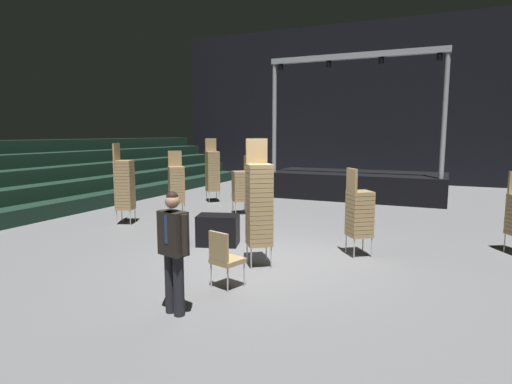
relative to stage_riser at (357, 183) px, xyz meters
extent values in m
cube|color=slate|center=(0.00, -9.20, -0.64)|extent=(22.00, 30.00, 0.10)
cube|color=black|center=(0.00, 5.80, 3.41)|extent=(22.00, 0.30, 8.00)
cube|color=black|center=(-7.62, -8.20, -0.36)|extent=(0.75, 24.00, 0.45)
cube|color=black|center=(-8.38, -8.20, 0.09)|extent=(0.75, 24.00, 0.45)
cube|color=black|center=(0.00, 0.03, -0.10)|extent=(6.51, 2.93, 0.98)
cylinder|color=#9EA0A8|center=(-3.00, -1.18, 2.49)|extent=(0.16, 0.16, 4.19)
cylinder|color=#9EA0A8|center=(3.00, -1.18, 2.49)|extent=(0.16, 0.16, 4.19)
cube|color=#9EA0A8|center=(0.00, -1.18, 4.59)|extent=(6.21, 0.20, 0.20)
cylinder|color=black|center=(-2.75, -1.18, 4.37)|extent=(0.18, 0.18, 0.22)
cylinder|color=black|center=(-0.92, -1.18, 4.37)|extent=(0.18, 0.18, 0.22)
cylinder|color=black|center=(0.92, -1.18, 4.37)|extent=(0.18, 0.18, 0.22)
cylinder|color=black|center=(2.75, -1.18, 4.37)|extent=(0.18, 0.18, 0.22)
cylinder|color=black|center=(-0.10, -11.99, -0.16)|extent=(0.15, 0.15, 0.85)
cylinder|color=black|center=(-0.28, -11.94, -0.16)|extent=(0.15, 0.15, 0.85)
cube|color=silver|center=(-0.20, -12.03, 0.56)|extent=(0.20, 0.15, 0.60)
cube|color=black|center=(-0.19, -11.97, 0.56)|extent=(0.45, 0.33, 0.60)
cube|color=navy|center=(-0.22, -12.08, 0.63)|extent=(0.06, 0.03, 0.38)
cylinder|color=black|center=(0.04, -12.03, 0.57)|extent=(0.12, 0.12, 0.55)
cylinder|color=black|center=(-0.41, -11.90, 0.57)|extent=(0.12, 0.12, 0.55)
sphere|color=tan|center=(-0.19, -11.97, 1.00)|extent=(0.20, 0.20, 0.20)
sphere|color=black|center=(-0.19, -11.97, 1.05)|extent=(0.16, 0.16, 0.16)
cylinder|color=#B2B5BA|center=(-3.96, -6.04, -0.39)|extent=(0.02, 0.02, 0.40)
cylinder|color=#B2B5BA|center=(-4.24, -6.30, -0.39)|extent=(0.02, 0.02, 0.40)
cylinder|color=#B2B5BA|center=(-4.22, -5.76, -0.39)|extent=(0.02, 0.02, 0.40)
cylinder|color=#B2B5BA|center=(-4.50, -6.02, -0.39)|extent=(0.02, 0.02, 0.40)
cube|color=#A38456|center=(-4.23, -6.03, -0.14)|extent=(0.62, 0.62, 0.08)
cube|color=#A38456|center=(-4.23, -6.03, -0.06)|extent=(0.62, 0.62, 0.08)
cube|color=#A38456|center=(-4.23, -6.03, 0.03)|extent=(0.62, 0.62, 0.08)
cube|color=#A38456|center=(-4.23, -6.03, 0.11)|extent=(0.62, 0.62, 0.08)
cube|color=#A38456|center=(-4.23, -6.03, 0.20)|extent=(0.62, 0.62, 0.08)
cube|color=#A38456|center=(-4.23, -6.03, 0.28)|extent=(0.62, 0.62, 0.08)
cube|color=#A38456|center=(-4.23, -6.03, 0.37)|extent=(0.62, 0.62, 0.08)
cube|color=#A38456|center=(-4.23, -6.03, 0.45)|extent=(0.62, 0.62, 0.08)
cube|color=#A38456|center=(-4.23, -6.03, 0.54)|extent=(0.62, 0.62, 0.08)
cube|color=#A38456|center=(-4.23, -6.03, 0.62)|extent=(0.62, 0.62, 0.08)
cube|color=#A38456|center=(-4.23, -6.03, 0.71)|extent=(0.62, 0.62, 0.08)
cube|color=#A38456|center=(-4.23, -6.03, 0.79)|extent=(0.62, 0.62, 0.08)
cube|color=#A38456|center=(-4.23, -6.03, 0.88)|extent=(0.62, 0.62, 0.08)
cube|color=#A38456|center=(-4.36, -5.89, 1.15)|extent=(0.33, 0.31, 0.46)
cylinder|color=#B2B5BA|center=(1.63, -7.77, -0.39)|extent=(0.02, 0.02, 0.40)
cylinder|color=#B2B5BA|center=(1.86, -8.07, -0.39)|extent=(0.02, 0.02, 0.40)
cylinder|color=#B2B5BA|center=(1.32, -8.00, -0.39)|extent=(0.02, 0.02, 0.40)
cylinder|color=#B2B5BA|center=(1.55, -8.30, -0.39)|extent=(0.02, 0.02, 0.40)
cube|color=#A38456|center=(1.59, -8.04, -0.14)|extent=(0.62, 0.62, 0.08)
cube|color=#A38456|center=(1.59, -8.04, -0.06)|extent=(0.62, 0.62, 0.08)
cube|color=#A38456|center=(1.59, -8.04, 0.03)|extent=(0.62, 0.62, 0.08)
cube|color=#A38456|center=(1.59, -8.04, 0.11)|extent=(0.62, 0.62, 0.08)
cube|color=#A38456|center=(1.59, -8.04, 0.20)|extent=(0.62, 0.62, 0.08)
cube|color=#A38456|center=(1.59, -8.04, 0.28)|extent=(0.62, 0.62, 0.08)
cube|color=#A38456|center=(1.59, -8.04, 0.37)|extent=(0.62, 0.62, 0.08)
cube|color=#A38456|center=(1.59, -8.04, 0.45)|extent=(0.62, 0.62, 0.08)
cube|color=#A38456|center=(1.59, -8.04, 0.54)|extent=(0.62, 0.62, 0.08)
cube|color=#A38456|center=(1.59, -8.04, 0.62)|extent=(0.62, 0.62, 0.08)
cube|color=#A38456|center=(1.59, -8.04, 0.71)|extent=(0.62, 0.62, 0.08)
cube|color=#A38456|center=(1.43, -8.15, 0.98)|extent=(0.28, 0.35, 0.46)
cylinder|color=#B2B5BA|center=(4.35, -6.55, -0.39)|extent=(0.02, 0.02, 0.40)
cylinder|color=#B2B5BA|center=(-4.78, -7.29, -0.39)|extent=(0.02, 0.02, 0.40)
cylinder|color=#B2B5BA|center=(-4.64, -7.64, -0.39)|extent=(0.02, 0.02, 0.40)
cylinder|color=#B2B5BA|center=(-5.13, -7.42, -0.39)|extent=(0.02, 0.02, 0.40)
cylinder|color=#B2B5BA|center=(-5.00, -7.78, -0.39)|extent=(0.02, 0.02, 0.40)
cube|color=#A38456|center=(-4.89, -7.53, -0.14)|extent=(0.57, 0.57, 0.08)
cube|color=#A38456|center=(-4.89, -7.53, -0.06)|extent=(0.57, 0.57, 0.08)
cube|color=#A38456|center=(-4.89, -7.53, 0.03)|extent=(0.57, 0.57, 0.08)
cube|color=#A38456|center=(-4.89, -7.53, 0.11)|extent=(0.57, 0.57, 0.08)
cube|color=#A38456|center=(-4.89, -7.53, 0.20)|extent=(0.57, 0.57, 0.08)
cube|color=#A38456|center=(-4.89, -7.53, 0.28)|extent=(0.57, 0.57, 0.08)
cube|color=#A38456|center=(-4.89, -7.53, 0.37)|extent=(0.57, 0.57, 0.08)
cube|color=#A38456|center=(-4.89, -7.53, 0.45)|extent=(0.57, 0.57, 0.08)
cube|color=#A38456|center=(-4.89, -7.53, 0.54)|extent=(0.57, 0.57, 0.08)
cube|color=#A38456|center=(-4.89, -7.53, 0.62)|extent=(0.57, 0.57, 0.08)
cube|color=#A38456|center=(-4.89, -7.53, 0.71)|extent=(0.57, 0.57, 0.08)
cube|color=#A38456|center=(-4.89, -7.53, 0.79)|extent=(0.57, 0.57, 0.08)
cube|color=#A38456|center=(-4.89, -7.53, 0.88)|extent=(0.57, 0.57, 0.08)
cube|color=#A38456|center=(-4.89, -7.53, 0.96)|extent=(0.57, 0.57, 0.08)
cube|color=#A38456|center=(-4.89, -7.53, 1.05)|extent=(0.57, 0.57, 0.08)
cube|color=#A38456|center=(-4.89, -7.53, 1.13)|extent=(0.57, 0.57, 0.08)
cube|color=#A38456|center=(-5.07, -7.60, 1.40)|extent=(0.19, 0.40, 0.46)
cylinder|color=#B2B5BA|center=(-2.66, -5.21, -0.39)|extent=(0.02, 0.02, 0.40)
cylinder|color=#B2B5BA|center=(-2.90, -4.92, -0.39)|extent=(0.02, 0.02, 0.40)
cylinder|color=#B2B5BA|center=(-2.37, -4.97, -0.39)|extent=(0.02, 0.02, 0.40)
cylinder|color=#B2B5BA|center=(-2.61, -4.67, -0.39)|extent=(0.02, 0.02, 0.40)
cube|color=#A38456|center=(-2.63, -4.94, -0.14)|extent=(0.62, 0.62, 0.08)
cube|color=#A38456|center=(-2.63, -4.94, -0.06)|extent=(0.62, 0.62, 0.08)
cube|color=#A38456|center=(-2.63, -4.94, 0.03)|extent=(0.62, 0.62, 0.08)
cube|color=#A38456|center=(-2.63, -4.94, 0.11)|extent=(0.62, 0.62, 0.08)
cube|color=#A38456|center=(-2.63, -4.94, 0.20)|extent=(0.62, 0.62, 0.08)
cube|color=#A38456|center=(-2.63, -4.94, 0.28)|extent=(0.62, 0.62, 0.08)
cube|color=#A38456|center=(-2.63, -4.94, 0.37)|extent=(0.62, 0.62, 0.08)
cube|color=#A38456|center=(-2.63, -4.94, 0.45)|extent=(0.62, 0.62, 0.08)
cube|color=#A38456|center=(-2.63, -4.94, 0.54)|extent=(0.62, 0.62, 0.08)
cube|color=#A38456|center=(-2.63, -4.94, 0.62)|extent=(0.62, 0.62, 0.08)
cube|color=#A38456|center=(-2.63, -4.94, 0.71)|extent=(0.62, 0.62, 0.08)
cube|color=#A38456|center=(-2.49, -4.82, 0.98)|extent=(0.30, 0.34, 0.46)
cylinder|color=#B2B5BA|center=(-4.32, -3.23, -0.39)|extent=(0.02, 0.02, 0.40)
cylinder|color=#B2B5BA|center=(-4.59, -3.50, -0.39)|extent=(0.02, 0.02, 0.40)
cylinder|color=#B2B5BA|center=(-4.59, -2.96, -0.39)|extent=(0.02, 0.02, 0.40)
cylinder|color=#B2B5BA|center=(-4.86, -3.23, -0.39)|extent=(0.02, 0.02, 0.40)
cube|color=#A38456|center=(-4.59, -3.23, -0.14)|extent=(0.62, 0.62, 0.08)
cube|color=#A38456|center=(-4.59, -3.23, -0.06)|extent=(0.62, 0.62, 0.08)
cube|color=#A38456|center=(-4.59, -3.23, 0.03)|extent=(0.62, 0.62, 0.08)
cube|color=#A38456|center=(-4.59, -3.23, 0.11)|extent=(0.62, 0.62, 0.08)
cube|color=#A38456|center=(-4.59, -3.23, 0.20)|extent=(0.62, 0.62, 0.08)
cube|color=#A38456|center=(-4.59, -3.23, 0.28)|extent=(0.62, 0.62, 0.08)
cube|color=#A38456|center=(-4.59, -3.23, 0.37)|extent=(0.62, 0.62, 0.08)
cube|color=#A38456|center=(-4.59, -3.23, 0.45)|extent=(0.62, 0.62, 0.08)
cube|color=#A38456|center=(-4.59, -3.23, 0.54)|extent=(0.62, 0.62, 0.08)
cube|color=#A38456|center=(-4.59, -3.23, 0.62)|extent=(0.62, 0.62, 0.08)
cube|color=#A38456|center=(-4.59, -3.23, 0.71)|extent=(0.62, 0.62, 0.08)
cube|color=#A38456|center=(-4.59, -3.23, 0.79)|extent=(0.62, 0.62, 0.08)
cube|color=#A38456|center=(-4.59, -3.23, 0.88)|extent=(0.62, 0.62, 0.08)
cube|color=#A38456|center=(-4.59, -3.23, 0.96)|extent=(0.62, 0.62, 0.08)
cube|color=#A38456|center=(-4.59, -3.23, 1.05)|extent=(0.62, 0.62, 0.08)
cube|color=#A38456|center=(-4.59, -3.23, 1.13)|extent=(0.62, 0.62, 0.08)
cube|color=#A38456|center=(-4.59, -3.23, 1.22)|extent=(0.62, 0.62, 0.08)
cube|color=#A38456|center=(-4.73, -3.09, 1.49)|extent=(0.32, 0.32, 0.46)
cylinder|color=#B2B5BA|center=(0.26, -9.53, -0.39)|extent=(0.02, 0.02, 0.40)
cylinder|color=#B2B5BA|center=(-0.04, -9.76, -0.39)|extent=(0.02, 0.02, 0.40)
cylinder|color=#B2B5BA|center=(0.04, -9.23, -0.39)|extent=(0.02, 0.02, 0.40)
cylinder|color=#B2B5BA|center=(-0.27, -9.45, -0.39)|extent=(0.02, 0.02, 0.40)
cube|color=#A38456|center=(0.00, -9.49, -0.14)|extent=(0.62, 0.62, 0.08)
cube|color=#A38456|center=(0.00, -9.49, -0.06)|extent=(0.62, 0.62, 0.08)
cube|color=#A38456|center=(0.00, -9.49, 0.03)|extent=(0.62, 0.62, 0.08)
cube|color=#A38456|center=(0.00, -9.49, 0.11)|extent=(0.62, 0.62, 0.08)
cube|color=#A38456|center=(0.00, -9.49, 0.20)|extent=(0.62, 0.62, 0.08)
cube|color=#A38456|center=(0.00, -9.49, 0.28)|extent=(0.62, 0.62, 0.08)
cube|color=#A38456|center=(0.00, -9.49, 0.37)|extent=(0.62, 0.62, 0.08)
cube|color=#A38456|center=(0.00, -9.49, 0.45)|extent=(0.62, 0.62, 0.08)
cube|color=#A38456|center=(0.00, -9.49, 0.54)|extent=(0.62, 0.62, 0.08)
cube|color=#A38456|center=(0.00, -9.49, 0.62)|extent=(0.62, 0.62, 0.08)
cube|color=#A38456|center=(0.00, -9.49, 0.71)|extent=(0.62, 0.62, 0.08)
cube|color=#A38456|center=(0.00, -9.49, 0.79)|extent=(0.62, 0.62, 0.08)
cube|color=#A38456|center=(0.00, -9.49, 0.88)|extent=(0.62, 0.62, 0.08)
cube|color=#A38456|center=(0.00, -9.49, 0.96)|extent=(0.62, 0.62, 0.08)
cube|color=#A38456|center=(0.00, -9.49, 1.05)|extent=(0.62, 0.62, 0.08)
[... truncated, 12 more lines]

